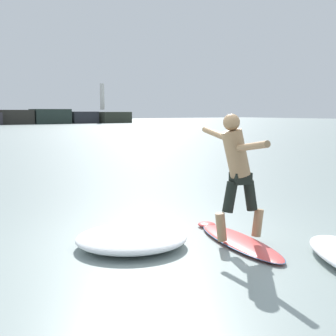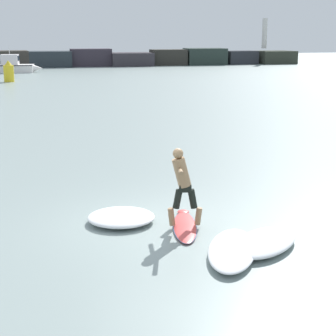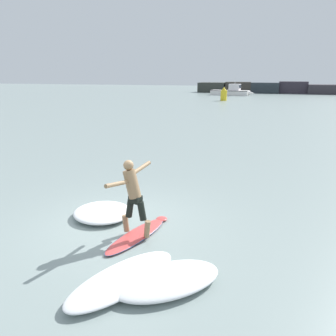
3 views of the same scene
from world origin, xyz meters
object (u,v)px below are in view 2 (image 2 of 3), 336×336
Objects in this scene: surfer at (182,180)px; fishing_boat_near_jetty at (6,67)px; channel_marker_buoy at (9,72)px; surfboard at (185,226)px.

surfer is 53.39m from fishing_boat_near_jetty.
fishing_boat_near_jetty is 12.49m from channel_marker_buoy.
fishing_boat_near_jetty is at bearing 91.51° from channel_marker_buoy.
surfer is 0.92× the size of channel_marker_buoy.
fishing_boat_near_jetty is at bearing 94.33° from surfboard.
surfer is (-0.07, -0.02, 1.06)m from surfboard.
channel_marker_buoy is (-3.63, 40.76, -0.26)m from surfer.
surfer is at bearing -84.91° from channel_marker_buoy.
channel_marker_buoy reaches higher than surfboard.
fishing_boat_near_jetty reaches higher than surfer.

